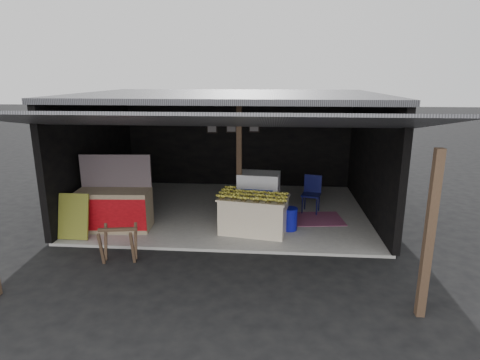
# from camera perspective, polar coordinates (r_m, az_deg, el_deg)

# --- Properties ---
(ground) EXTENTS (80.00, 80.00, 0.00)m
(ground) POSITION_cam_1_polar(r_m,az_deg,el_deg) (8.17, -3.41, -10.22)
(ground) COLOR black
(ground) RESTS_ON ground
(concrete_slab) EXTENTS (7.00, 5.00, 0.06)m
(concrete_slab) POSITION_cam_1_polar(r_m,az_deg,el_deg) (10.46, -1.47, -4.33)
(concrete_slab) COLOR gray
(concrete_slab) RESTS_ON ground
(shophouse) EXTENTS (7.40, 7.29, 3.02)m
(shophouse) POSITION_cam_1_polar(r_m,az_deg,el_deg) (10.29, -1.35, 7.22)
(shophouse) COLOR black
(shophouse) RESTS_ON ground
(banana_table) EXTENTS (1.60, 1.14, 0.81)m
(banana_table) POSITION_cam_1_polar(r_m,az_deg,el_deg) (8.86, 1.96, -4.89)
(banana_table) COLOR silver
(banana_table) RESTS_ON concrete_slab
(banana_pile) EXTENTS (1.47, 1.03, 0.16)m
(banana_pile) POSITION_cam_1_polar(r_m,az_deg,el_deg) (8.71, 1.99, -1.89)
(banana_pile) COLOR gold
(banana_pile) RESTS_ON banana_table
(white_crate) EXTENTS (1.05, 0.76, 1.09)m
(white_crate) POSITION_cam_1_polar(r_m,az_deg,el_deg) (9.82, 2.68, -2.08)
(white_crate) COLOR white
(white_crate) RESTS_ON concrete_slab
(neighbor_stall) EXTENTS (1.65, 0.83, 1.65)m
(neighbor_stall) POSITION_cam_1_polar(r_m,az_deg,el_deg) (9.43, -17.45, -3.78)
(neighbor_stall) COLOR #998466
(neighbor_stall) RESTS_ON concrete_slab
(green_signboard) EXTENTS (0.65, 0.29, 0.95)m
(green_signboard) POSITION_cam_1_polar(r_m,az_deg,el_deg) (9.19, -22.61, -4.81)
(green_signboard) COLOR black
(green_signboard) RESTS_ON concrete_slab
(sawhorse) EXTENTS (0.71, 0.70, 0.69)m
(sawhorse) POSITION_cam_1_polar(r_m,az_deg,el_deg) (7.91, -16.88, -8.27)
(sawhorse) COLOR #4B3425
(sawhorse) RESTS_ON ground
(water_barrel) EXTENTS (0.33, 0.33, 0.48)m
(water_barrel) POSITION_cam_1_polar(r_m,az_deg,el_deg) (9.09, 7.10, -5.61)
(water_barrel) COLOR #0D119A
(water_barrel) RESTS_ON concrete_slab
(plastic_chair) EXTENTS (0.54, 0.54, 0.93)m
(plastic_chair) POSITION_cam_1_polar(r_m,az_deg,el_deg) (10.30, 10.19, -1.48)
(plastic_chair) COLOR #0A0D3C
(plastic_chair) RESTS_ON concrete_slab
(magenta_rug) EXTENTS (1.61, 1.18, 0.01)m
(magenta_rug) POSITION_cam_1_polar(r_m,az_deg,el_deg) (9.90, 10.07, -5.46)
(magenta_rug) COLOR #7F1C53
(magenta_rug) RESTS_ON concrete_slab
(picture_frames) EXTENTS (1.62, 0.04, 0.46)m
(picture_frames) POSITION_cam_1_polar(r_m,az_deg,el_deg) (12.38, -1.08, 7.69)
(picture_frames) COLOR black
(picture_frames) RESTS_ON shophouse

